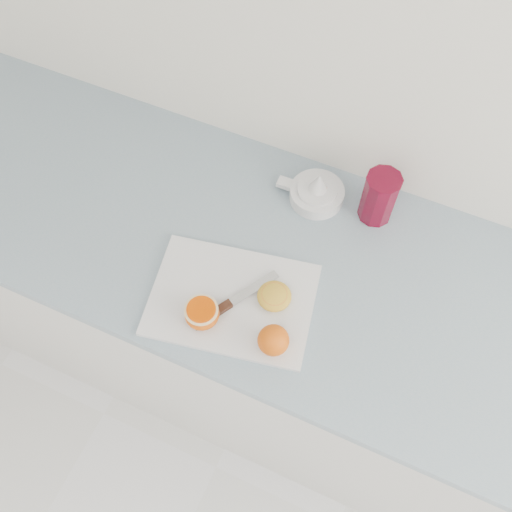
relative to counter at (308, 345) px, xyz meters
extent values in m
cube|color=white|center=(-0.16, 0.30, 0.90)|extent=(4.00, 0.04, 2.70)
cube|color=silver|center=(0.00, 0.00, -0.02)|extent=(2.46, 0.60, 0.86)
cube|color=#97A3AC|center=(0.00, 0.00, 0.43)|extent=(2.53, 0.64, 0.03)
cube|color=silver|center=(-0.16, -0.15, 0.45)|extent=(0.40, 0.32, 0.01)
sphere|color=#E84E00|center=(-0.04, -0.21, 0.49)|extent=(0.07, 0.07, 0.07)
ellipsoid|color=#E84E00|center=(-0.20, -0.21, 0.48)|extent=(0.07, 0.07, 0.04)
cylinder|color=#FFE7A3|center=(-0.20, -0.21, 0.50)|extent=(0.07, 0.07, 0.00)
cylinder|color=#E96C00|center=(-0.20, -0.21, 0.50)|extent=(0.06, 0.06, 0.00)
ellipsoid|color=gold|center=(-0.08, -0.11, 0.47)|extent=(0.08, 0.08, 0.03)
cylinder|color=orange|center=(-0.08, -0.11, 0.48)|extent=(0.06, 0.06, 0.00)
cube|color=#3F2116|center=(-0.18, -0.20, 0.46)|extent=(0.06, 0.09, 0.01)
cube|color=#B7B7BC|center=(-0.13, -0.11, 0.46)|extent=(0.08, 0.12, 0.00)
cylinder|color=#B7B7BC|center=(-0.18, -0.20, 0.46)|extent=(0.01, 0.01, 0.01)
cylinder|color=white|center=(-0.09, 0.19, 0.46)|extent=(0.13, 0.13, 0.03)
cylinder|color=white|center=(-0.09, 0.19, 0.48)|extent=(0.10, 0.10, 0.01)
cone|color=white|center=(-0.09, 0.19, 0.51)|extent=(0.05, 0.05, 0.05)
cube|color=white|center=(-0.17, 0.19, 0.46)|extent=(0.04, 0.03, 0.01)
ellipsoid|color=#D64500|center=(-0.08, 0.18, 0.49)|extent=(0.01, 0.01, 0.00)
ellipsoid|color=#D64500|center=(-0.11, 0.20, 0.49)|extent=(0.01, 0.01, 0.00)
ellipsoid|color=#D64500|center=(-0.09, 0.18, 0.49)|extent=(0.01, 0.01, 0.00)
ellipsoid|color=#D64500|center=(-0.08, 0.20, 0.49)|extent=(0.01, 0.01, 0.00)
cylinder|color=maroon|center=(0.05, 0.21, 0.51)|extent=(0.08, 0.08, 0.13)
cylinder|color=#FD5406|center=(0.05, 0.21, 0.46)|extent=(0.07, 0.07, 0.02)
cylinder|color=maroon|center=(0.05, 0.21, 0.58)|extent=(0.08, 0.08, 0.00)
camera|label=1|loc=(0.11, -0.62, 1.59)|focal=40.00mm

